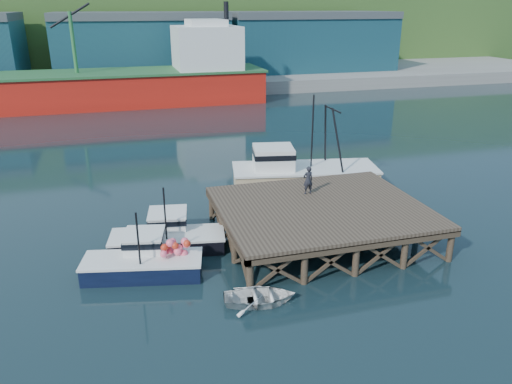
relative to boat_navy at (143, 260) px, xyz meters
name	(u,v)px	position (x,y,z in m)	size (l,w,h in m)	color
ground	(232,249)	(5.07, 1.34, -0.77)	(300.00, 300.00, 0.00)	black
wharf	(322,209)	(10.57, 1.16, 1.17)	(12.00, 10.00, 2.62)	brown
far_quay	(142,76)	(5.07, 71.34, 0.23)	(160.00, 40.00, 2.00)	gray
warehouse_mid	(142,47)	(5.07, 66.34, 5.73)	(28.00, 16.00, 9.00)	#1A4C57
warehouse_right	(306,44)	(35.07, 66.34, 5.73)	(30.00, 16.00, 9.00)	#1A4C57
cargo_ship	(90,82)	(-3.39, 49.34, 2.54)	(55.50, 10.00, 13.75)	red
hillside	(129,15)	(5.07, 101.34, 10.23)	(220.00, 50.00, 22.00)	#2D511E
boat_navy	(143,260)	(0.00, 0.00, 0.00)	(6.46, 4.02, 3.83)	black
boat_black	(168,235)	(1.60, 2.68, -0.03)	(6.83, 5.68, 4.03)	black
trawler	(302,172)	(12.49, 9.41, 0.72)	(11.35, 5.87, 7.24)	beige
dinghy	(260,297)	(5.06, -4.46, -0.42)	(2.45, 3.43, 0.71)	white
dockworker	(308,180)	(10.53, 3.42, 2.25)	(0.66, 0.43, 1.80)	black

